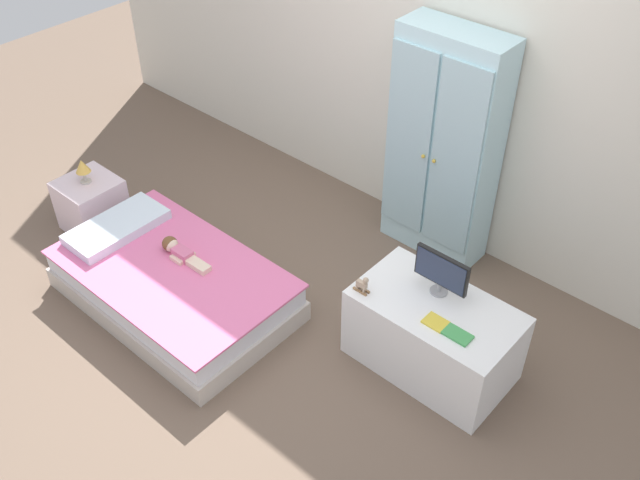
{
  "coord_description": "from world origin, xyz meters",
  "views": [
    {
      "loc": [
        2.18,
        -1.99,
        3.19
      ],
      "look_at": [
        0.1,
        0.37,
        0.59
      ],
      "focal_mm": 40.09,
      "sensor_mm": 36.0,
      "label": 1
    }
  ],
  "objects_px": {
    "nightstand": "(92,205)",
    "book_green": "(457,335)",
    "table_lamp": "(82,167)",
    "tv_monitor": "(441,271)",
    "tv_stand": "(433,335)",
    "book_yellow": "(436,322)",
    "wardrobe": "(443,148)",
    "doll": "(178,250)",
    "rocking_horse_toy": "(363,285)",
    "bed": "(174,285)"
  },
  "relations": [
    {
      "from": "doll",
      "to": "tv_stand",
      "type": "distance_m",
      "value": 1.64
    },
    {
      "from": "tv_stand",
      "to": "nightstand",
      "type": "bearing_deg",
      "value": -168.36
    },
    {
      "from": "doll",
      "to": "book_yellow",
      "type": "xyz_separation_m",
      "value": [
        1.62,
        0.41,
        0.16
      ]
    },
    {
      "from": "doll",
      "to": "book_yellow",
      "type": "height_order",
      "value": "book_yellow"
    },
    {
      "from": "tv_monitor",
      "to": "bed",
      "type": "bearing_deg",
      "value": -153.24
    },
    {
      "from": "doll",
      "to": "tv_monitor",
      "type": "xyz_separation_m",
      "value": [
        1.5,
        0.62,
        0.3
      ]
    },
    {
      "from": "bed",
      "to": "tv_stand",
      "type": "relative_size",
      "value": 1.63
    },
    {
      "from": "table_lamp",
      "to": "wardrobe",
      "type": "xyz_separation_m",
      "value": [
        1.9,
        1.43,
        0.27
      ]
    },
    {
      "from": "rocking_horse_toy",
      "to": "book_yellow",
      "type": "height_order",
      "value": "rocking_horse_toy"
    },
    {
      "from": "tv_stand",
      "to": "book_yellow",
      "type": "height_order",
      "value": "book_yellow"
    },
    {
      "from": "bed",
      "to": "tv_monitor",
      "type": "distance_m",
      "value": 1.68
    },
    {
      "from": "table_lamp",
      "to": "rocking_horse_toy",
      "type": "height_order",
      "value": "rocking_horse_toy"
    },
    {
      "from": "table_lamp",
      "to": "tv_monitor",
      "type": "distance_m",
      "value": 2.54
    },
    {
      "from": "table_lamp",
      "to": "wardrobe",
      "type": "distance_m",
      "value": 2.39
    },
    {
      "from": "doll",
      "to": "tv_stand",
      "type": "bearing_deg",
      "value": 18.77
    },
    {
      "from": "book_green",
      "to": "doll",
      "type": "bearing_deg",
      "value": -166.84
    },
    {
      "from": "nightstand",
      "to": "book_yellow",
      "type": "height_order",
      "value": "book_yellow"
    },
    {
      "from": "doll",
      "to": "book_green",
      "type": "bearing_deg",
      "value": 13.16
    },
    {
      "from": "wardrobe",
      "to": "table_lamp",
      "type": "bearing_deg",
      "value": -143.15
    },
    {
      "from": "wardrobe",
      "to": "tv_stand",
      "type": "height_order",
      "value": "wardrobe"
    },
    {
      "from": "nightstand",
      "to": "tv_stand",
      "type": "relative_size",
      "value": 0.43
    },
    {
      "from": "table_lamp",
      "to": "nightstand",
      "type": "bearing_deg",
      "value": -174.64
    },
    {
      "from": "tv_monitor",
      "to": "book_yellow",
      "type": "relative_size",
      "value": 2.63
    },
    {
      "from": "book_yellow",
      "to": "wardrobe",
      "type": "bearing_deg",
      "value": 123.58
    },
    {
      "from": "doll",
      "to": "table_lamp",
      "type": "distance_m",
      "value": 0.98
    },
    {
      "from": "tv_stand",
      "to": "rocking_horse_toy",
      "type": "height_order",
      "value": "rocking_horse_toy"
    },
    {
      "from": "wardrobe",
      "to": "book_yellow",
      "type": "relative_size",
      "value": 12.64
    },
    {
      "from": "wardrobe",
      "to": "book_green",
      "type": "distance_m",
      "value": 1.34
    },
    {
      "from": "nightstand",
      "to": "table_lamp",
      "type": "height_order",
      "value": "table_lamp"
    },
    {
      "from": "wardrobe",
      "to": "tv_monitor",
      "type": "height_order",
      "value": "wardrobe"
    },
    {
      "from": "nightstand",
      "to": "bed",
      "type": "bearing_deg",
      "value": -6.49
    },
    {
      "from": "bed",
      "to": "tv_stand",
      "type": "distance_m",
      "value": 1.62
    },
    {
      "from": "nightstand",
      "to": "wardrobe",
      "type": "distance_m",
      "value": 2.45
    },
    {
      "from": "table_lamp",
      "to": "book_green",
      "type": "xyz_separation_m",
      "value": [
        2.72,
        0.4,
        -0.03
      ]
    },
    {
      "from": "book_green",
      "to": "wardrobe",
      "type": "bearing_deg",
      "value": 128.51
    },
    {
      "from": "book_yellow",
      "to": "rocking_horse_toy",
      "type": "bearing_deg",
      "value": -171.18
    },
    {
      "from": "rocking_horse_toy",
      "to": "book_green",
      "type": "bearing_deg",
      "value": 6.76
    },
    {
      "from": "book_green",
      "to": "bed",
      "type": "bearing_deg",
      "value": -162.98
    },
    {
      "from": "doll",
      "to": "wardrobe",
      "type": "height_order",
      "value": "wardrobe"
    },
    {
      "from": "tv_stand",
      "to": "doll",
      "type": "bearing_deg",
      "value": -161.23
    },
    {
      "from": "wardrobe",
      "to": "tv_stand",
      "type": "relative_size",
      "value": 1.72
    },
    {
      "from": "nightstand",
      "to": "rocking_horse_toy",
      "type": "bearing_deg",
      "value": 8.83
    },
    {
      "from": "doll",
      "to": "tv_stand",
      "type": "relative_size",
      "value": 0.43
    },
    {
      "from": "doll",
      "to": "book_yellow",
      "type": "relative_size",
      "value": 3.18
    },
    {
      "from": "wardrobe",
      "to": "book_green",
      "type": "xyz_separation_m",
      "value": [
        0.82,
        -1.02,
        -0.3
      ]
    },
    {
      "from": "bed",
      "to": "table_lamp",
      "type": "distance_m",
      "value": 1.1
    },
    {
      "from": "table_lamp",
      "to": "rocking_horse_toy",
      "type": "distance_m",
      "value": 2.17
    },
    {
      "from": "bed",
      "to": "book_yellow",
      "type": "xyz_separation_m",
      "value": [
        1.56,
        0.52,
        0.34
      ]
    },
    {
      "from": "nightstand",
      "to": "book_green",
      "type": "xyz_separation_m",
      "value": [
        2.72,
        0.4,
        0.29
      ]
    },
    {
      "from": "tv_stand",
      "to": "book_yellow",
      "type": "xyz_separation_m",
      "value": [
        0.07,
        -0.12,
        0.24
      ]
    }
  ]
}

